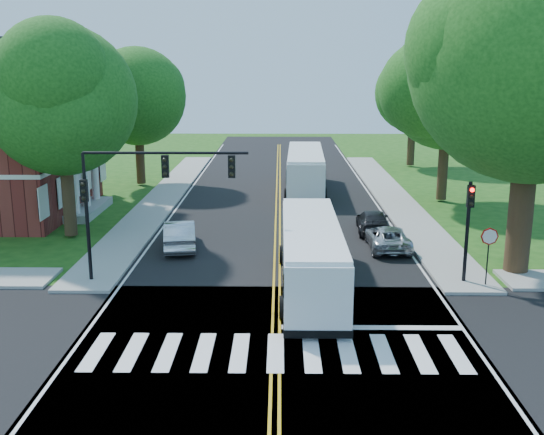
{
  "coord_description": "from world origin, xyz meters",
  "views": [
    {
      "loc": [
        0.13,
        -20.07,
        9.31
      ],
      "look_at": [
        -0.24,
        8.88,
        2.4
      ],
      "focal_mm": 42.0,
      "sensor_mm": 36.0,
      "label": 1
    }
  ],
  "objects_px": {
    "signal_ne": "(469,218)",
    "hatchback": "(179,234)",
    "signal_nw": "(139,185)",
    "suv": "(387,237)",
    "bus_lead": "(311,255)",
    "bus_follow": "(305,170)",
    "dark_sedan": "(373,222)"
  },
  "relations": [
    {
      "from": "signal_nw",
      "to": "suv",
      "type": "height_order",
      "value": "signal_nw"
    },
    {
      "from": "bus_follow",
      "to": "bus_lead",
      "type": "bearing_deg",
      "value": 90.25
    },
    {
      "from": "bus_lead",
      "to": "bus_follow",
      "type": "height_order",
      "value": "bus_follow"
    },
    {
      "from": "suv",
      "to": "dark_sedan",
      "type": "bearing_deg",
      "value": -85.02
    },
    {
      "from": "bus_follow",
      "to": "hatchback",
      "type": "relative_size",
      "value": 2.71
    },
    {
      "from": "suv",
      "to": "dark_sedan",
      "type": "xyz_separation_m",
      "value": [
        -0.28,
        3.31,
        0.03
      ]
    },
    {
      "from": "hatchback",
      "to": "signal_nw",
      "type": "bearing_deg",
      "value": 73.06
    },
    {
      "from": "hatchback",
      "to": "dark_sedan",
      "type": "xyz_separation_m",
      "value": [
        10.58,
        3.37,
        -0.1
      ]
    },
    {
      "from": "signal_ne",
      "to": "hatchback",
      "type": "height_order",
      "value": "signal_ne"
    },
    {
      "from": "bus_follow",
      "to": "hatchback",
      "type": "distance_m",
      "value": 17.09
    },
    {
      "from": "bus_lead",
      "to": "hatchback",
      "type": "xyz_separation_m",
      "value": [
        -6.58,
        6.13,
        -0.77
      ]
    },
    {
      "from": "bus_lead",
      "to": "suv",
      "type": "relative_size",
      "value": 2.53
    },
    {
      "from": "bus_lead",
      "to": "dark_sedan",
      "type": "relative_size",
      "value": 2.51
    },
    {
      "from": "signal_ne",
      "to": "dark_sedan",
      "type": "distance_m",
      "value": 9.53
    },
    {
      "from": "signal_ne",
      "to": "bus_lead",
      "type": "distance_m",
      "value": 6.92
    },
    {
      "from": "bus_lead",
      "to": "bus_follow",
      "type": "xyz_separation_m",
      "value": [
        0.57,
        21.63,
        0.14
      ]
    },
    {
      "from": "bus_lead",
      "to": "dark_sedan",
      "type": "height_order",
      "value": "bus_lead"
    },
    {
      "from": "signal_nw",
      "to": "bus_lead",
      "type": "bearing_deg",
      "value": -5.16
    },
    {
      "from": "signal_ne",
      "to": "suv",
      "type": "relative_size",
      "value": 1.01
    },
    {
      "from": "signal_nw",
      "to": "suv",
      "type": "distance_m",
      "value": 13.38
    },
    {
      "from": "signal_nw",
      "to": "bus_lead",
      "type": "relative_size",
      "value": 0.65
    },
    {
      "from": "signal_ne",
      "to": "bus_follow",
      "type": "bearing_deg",
      "value": 106.4
    },
    {
      "from": "signal_ne",
      "to": "bus_lead",
      "type": "height_order",
      "value": "signal_ne"
    },
    {
      "from": "signal_ne",
      "to": "signal_nw",
      "type": "bearing_deg",
      "value": -179.95
    },
    {
      "from": "bus_lead",
      "to": "bus_follow",
      "type": "bearing_deg",
      "value": -91.49
    },
    {
      "from": "signal_nw",
      "to": "bus_follow",
      "type": "height_order",
      "value": "signal_nw"
    },
    {
      "from": "bus_lead",
      "to": "hatchback",
      "type": "relative_size",
      "value": 2.46
    },
    {
      "from": "bus_follow",
      "to": "hatchback",
      "type": "bearing_deg",
      "value": 67.0
    },
    {
      "from": "hatchback",
      "to": "dark_sedan",
      "type": "distance_m",
      "value": 11.1
    },
    {
      "from": "signal_ne",
      "to": "hatchback",
      "type": "bearing_deg",
      "value": 157.71
    },
    {
      "from": "signal_ne",
      "to": "suv",
      "type": "distance_m",
      "value": 6.48
    },
    {
      "from": "signal_nw",
      "to": "bus_lead",
      "type": "distance_m",
      "value": 7.89
    }
  ]
}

